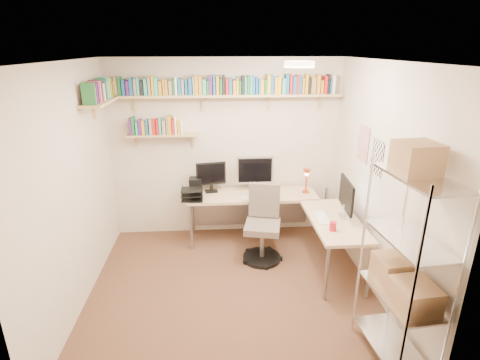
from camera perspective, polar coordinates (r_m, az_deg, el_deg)
name	(u,v)px	position (r m, az deg, el deg)	size (l,w,h in m)	color
ground	(232,289)	(4.47, -1.28, -16.26)	(3.20, 3.20, 0.00)	#49321F
room_shell	(231,160)	(3.78, -1.39, 3.12)	(3.24, 3.04, 2.52)	beige
wall_shelves	(194,96)	(4.96, -7.05, 12.65)	(3.12, 1.09, 0.80)	tan
corner_desk	(264,201)	(5.01, 3.61, -3.14)	(2.13, 1.77, 1.20)	#D9B38D
office_chair	(263,229)	(4.86, 3.49, -7.46)	(0.53, 0.54, 0.98)	black
wire_rack	(406,251)	(3.33, 24.02, -9.85)	(0.45, 0.81, 1.96)	silver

